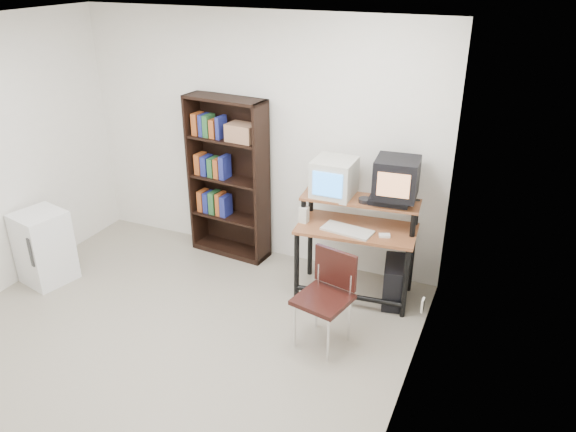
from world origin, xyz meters
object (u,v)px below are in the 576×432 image
at_px(computer_desk, 357,232).
at_px(crt_tv, 397,178).
at_px(bookshelf, 229,176).
at_px(mini_fridge, 44,247).
at_px(pc_tower, 394,282).
at_px(crt_monitor, 334,178).
at_px(school_chair, 328,289).

distance_m(computer_desk, crt_tv, 0.64).
xyz_separation_m(bookshelf, mini_fridge, (-1.44, -1.31, -0.53)).
relative_size(crt_tv, pc_tower, 0.93).
height_order(crt_monitor, school_chair, crt_monitor).
xyz_separation_m(crt_monitor, pc_tower, (0.67, -0.08, -0.94)).
xyz_separation_m(computer_desk, crt_monitor, (-0.28, 0.10, 0.47)).
height_order(crt_tv, pc_tower, crt_tv).
distance_m(computer_desk, crt_monitor, 0.56).
bearing_deg(crt_tv, pc_tower, -54.16).
bearing_deg(crt_tv, mini_fridge, -166.21).
distance_m(pc_tower, bookshelf, 2.07).
bearing_deg(crt_tv, crt_monitor, 176.88).
relative_size(computer_desk, pc_tower, 2.58).
bearing_deg(crt_tv, computer_desk, -164.39).
height_order(computer_desk, pc_tower, computer_desk).
height_order(computer_desk, mini_fridge, computer_desk).
bearing_deg(pc_tower, mini_fridge, -174.43).
relative_size(crt_tv, school_chair, 0.50).
relative_size(crt_monitor, bookshelf, 0.22).
height_order(crt_monitor, pc_tower, crt_monitor).
distance_m(computer_desk, mini_fridge, 3.15).
bearing_deg(school_chair, mini_fridge, -163.49).
height_order(computer_desk, school_chair, computer_desk).
height_order(pc_tower, school_chair, school_chair).
height_order(school_chair, mini_fridge, school_chair).
bearing_deg(mini_fridge, computer_desk, 32.17).
relative_size(crt_monitor, school_chair, 0.47).
height_order(computer_desk, crt_tv, crt_tv).
height_order(computer_desk, bookshelf, bookshelf).
relative_size(bookshelf, mini_fridge, 2.34).
distance_m(crt_tv, mini_fridge, 3.57).
height_order(crt_tv, bookshelf, bookshelf).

